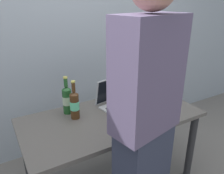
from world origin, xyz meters
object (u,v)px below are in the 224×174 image
laptop (118,100)px  coffee_mug (136,121)px  beer_bottle_green (67,99)px  beer_bottle_brown (75,104)px  person_figure (145,125)px

laptop → coffee_mug: 0.37m
beer_bottle_green → beer_bottle_brown: (0.02, -0.11, -0.00)m
person_figure → laptop: bearing=70.4°
laptop → person_figure: 0.74m
beer_bottle_green → beer_bottle_brown: bearing=-79.5°
beer_bottle_green → laptop: bearing=-11.6°
laptop → beer_bottle_brown: bearing=-176.7°
beer_bottle_green → beer_bottle_brown: 0.11m
laptop → beer_bottle_brown: 0.42m
laptop → coffee_mug: bearing=-101.1°
beer_bottle_brown → coffee_mug: beer_bottle_brown is taller
person_figure → coffee_mug: (0.17, 0.31, -0.18)m
coffee_mug → laptop: bearing=78.9°
beer_bottle_green → beer_bottle_brown: beer_bottle_green is taller
beer_bottle_green → person_figure: person_figure is taller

